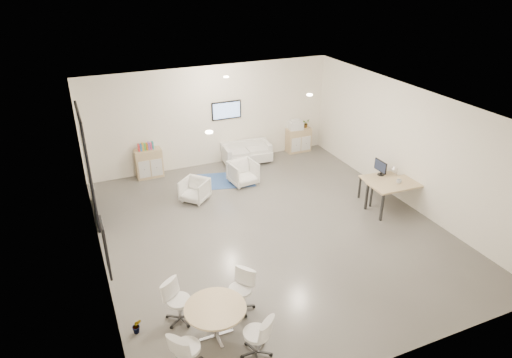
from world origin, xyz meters
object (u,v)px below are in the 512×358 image
object	(u,v)px
desk_rear	(384,179)
round_table	(215,311)
loveseat	(246,153)
sideboard_left	(149,163)
desk_front	(398,186)
sideboard_right	(298,140)
armchair_right	(243,172)
armchair_left	(195,189)

from	to	relation	value
desk_rear	round_table	size ratio (longest dim) A/B	1.21
loveseat	sideboard_left	bearing A→B (deg)	-178.31
loveseat	desk_front	xyz separation A→B (m)	(2.45, -4.51, 0.39)
sideboard_right	desk_front	distance (m)	4.71
sideboard_left	desk_rear	world-z (taller)	sideboard_left
sideboard_left	armchair_right	distance (m)	2.93
loveseat	desk_rear	xyz separation A→B (m)	(2.55, -3.84, 0.27)
armchair_left	desk_front	world-z (taller)	desk_front
sideboard_right	sideboard_left	bearing A→B (deg)	-179.94
sideboard_left	armchair_right	bearing A→B (deg)	-32.84
sideboard_left	armchair_left	xyz separation A→B (m)	(0.84, -2.03, -0.10)
desk_rear	round_table	bearing A→B (deg)	-147.07
armchair_left	desk_front	bearing A→B (deg)	17.71
sideboard_right	armchair_left	bearing A→B (deg)	-154.93
armchair_right	desk_front	size ratio (longest dim) A/B	0.50
sideboard_right	desk_rear	world-z (taller)	sideboard_right
armchair_right	round_table	bearing A→B (deg)	-123.34
sideboard_right	armchair_left	size ratio (longest dim) A/B	1.20
armchair_left	desk_front	distance (m)	5.47
sideboard_left	loveseat	bearing A→B (deg)	-2.91
armchair_left	desk_rear	size ratio (longest dim) A/B	0.53
sideboard_right	round_table	world-z (taller)	sideboard_right
desk_rear	round_table	xyz separation A→B (m)	(-5.99, -3.10, -0.01)
desk_rear	sideboard_right	bearing A→B (deg)	102.99
desk_rear	desk_front	xyz separation A→B (m)	(-0.09, -0.67, 0.12)
sideboard_right	round_table	size ratio (longest dim) A/B	0.76
desk_rear	armchair_left	bearing A→B (deg)	163.49
armchair_right	desk_rear	xyz separation A→B (m)	(3.24, -2.41, 0.20)
sideboard_left	desk_front	size ratio (longest dim) A/B	0.58
desk_front	round_table	distance (m)	6.38
sideboard_left	loveseat	size ratio (longest dim) A/B	0.56
armchair_left	desk_rear	bearing A→B (deg)	24.59
armchair_left	desk_front	size ratio (longest dim) A/B	0.45
sideboard_right	armchair_left	xyz separation A→B (m)	(-4.35, -2.03, -0.07)
armchair_right	desk_front	xyz separation A→B (m)	(3.15, -3.08, 0.33)
desk_front	sideboard_right	bearing A→B (deg)	97.23
loveseat	armchair_left	bearing A→B (deg)	-136.58
armchair_left	sideboard_left	bearing A→B (deg)	159.16
armchair_left	round_table	xyz separation A→B (m)	(-1.12, -5.07, 0.23)
loveseat	armchair_right	size ratio (longest dim) A/B	2.10
sideboard_left	armchair_left	size ratio (longest dim) A/B	1.29
loveseat	round_table	xyz separation A→B (m)	(-3.44, -6.94, 0.26)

